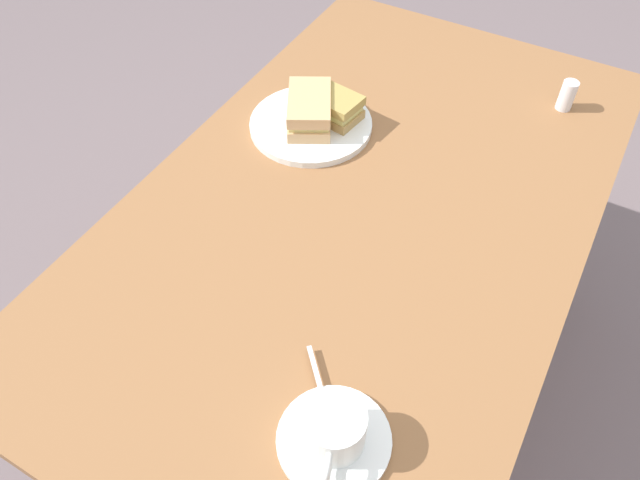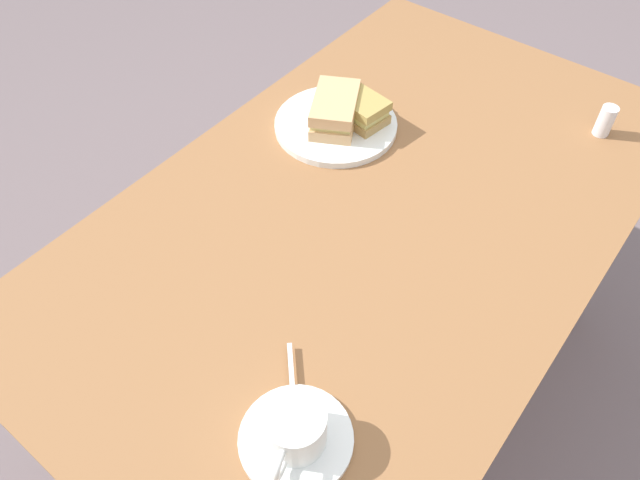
# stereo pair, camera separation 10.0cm
# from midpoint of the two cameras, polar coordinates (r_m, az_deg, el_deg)

# --- Properties ---
(ground_plane) EXTENTS (6.00, 6.00, 0.00)m
(ground_plane) POSITION_cam_midpoint_polar(r_m,az_deg,el_deg) (1.69, 5.20, -13.72)
(ground_plane) COLOR slate
(dining_table) EXTENTS (1.31, 0.77, 0.71)m
(dining_table) POSITION_cam_midpoint_polar(r_m,az_deg,el_deg) (1.16, 7.38, 0.70)
(dining_table) COLOR #905F39
(dining_table) RESTS_ON ground_plane
(sandwich_plate) EXTENTS (0.25, 0.25, 0.01)m
(sandwich_plate) POSITION_cam_midpoint_polar(r_m,az_deg,el_deg) (1.25, 3.81, 10.60)
(sandwich_plate) COLOR white
(sandwich_plate) RESTS_ON dining_table
(sandwich_front) EXTENTS (0.16, 0.14, 0.06)m
(sandwich_front) POSITION_cam_midpoint_polar(r_m,az_deg,el_deg) (1.23, 3.79, 11.94)
(sandwich_front) COLOR tan
(sandwich_front) RESTS_ON sandwich_plate
(sandwich_back) EXTENTS (0.09, 0.12, 0.05)m
(sandwich_back) POSITION_cam_midpoint_polar(r_m,az_deg,el_deg) (1.25, 6.01, 12.06)
(sandwich_back) COLOR tan
(sandwich_back) RESTS_ON sandwich_plate
(coffee_saucer) EXTENTS (0.15, 0.15, 0.01)m
(coffee_saucer) POSITION_cam_midpoint_polar(r_m,az_deg,el_deg) (0.85, 1.28, -18.35)
(coffee_saucer) COLOR white
(coffee_saucer) RESTS_ON dining_table
(coffee_cup) EXTENTS (0.11, 0.08, 0.07)m
(coffee_cup) POSITION_cam_midpoint_polar(r_m,az_deg,el_deg) (0.81, 1.28, -17.40)
(coffee_cup) COLOR white
(coffee_cup) RESTS_ON coffee_saucer
(spoon) EXTENTS (0.08, 0.08, 0.01)m
(spoon) POSITION_cam_midpoint_polar(r_m,az_deg,el_deg) (0.88, 0.73, -13.55)
(spoon) COLOR silver
(spoon) RESTS_ON coffee_saucer
(salt_shaker) EXTENTS (0.03, 0.03, 0.06)m
(salt_shaker) POSITION_cam_midpoint_polar(r_m,az_deg,el_deg) (1.37, 27.10, 9.79)
(salt_shaker) COLOR silver
(salt_shaker) RESTS_ON dining_table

